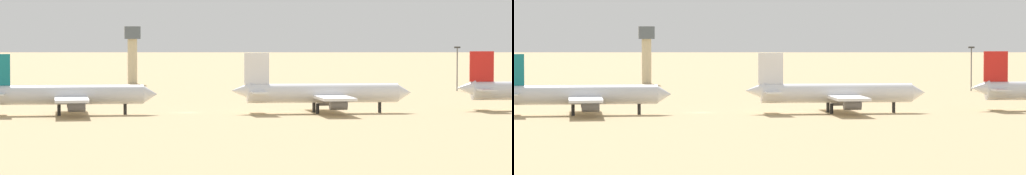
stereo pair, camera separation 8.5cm
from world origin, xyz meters
The scene contains 7 objects.
ground centered at (0.00, 0.00, 0.00)m, with size 4000.00×4000.00×0.00m, color tan.
ridge_center centered at (-16.32, 1131.15, 43.58)m, with size 364.08×324.05×87.17m, color gray.
ridge_east centered at (245.48, 1040.74, 42.11)m, with size 231.72×157.58×84.21m, color #75695E.
parked_jet_teal_2 centered at (-27.52, -4.84, 4.41)m, with size 40.62×33.94×13.47m.
parked_jet_white_3 centered at (29.60, -5.82, 4.45)m, with size 41.01×34.36×13.57m.
control_tower centered at (-3.66, 159.59, 11.57)m, with size 5.20×5.20×19.17m.
light_pole_mid centered at (89.21, 92.41, 7.80)m, with size 1.80×0.50×13.27m.
Camera 1 is at (-29.76, -322.70, 20.13)m, focal length 100.97 mm.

